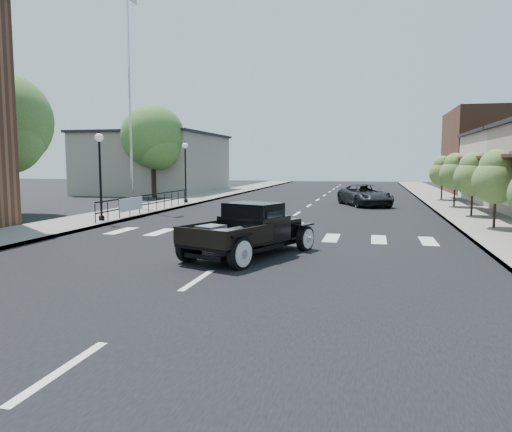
# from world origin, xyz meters

# --- Properties ---
(ground) EXTENTS (120.00, 120.00, 0.00)m
(ground) POSITION_xyz_m (0.00, 0.00, 0.00)
(ground) COLOR black
(ground) RESTS_ON ground
(road) EXTENTS (14.00, 80.00, 0.02)m
(road) POSITION_xyz_m (0.00, 15.00, 0.01)
(road) COLOR black
(road) RESTS_ON ground
(road_markings) EXTENTS (12.00, 60.00, 0.06)m
(road_markings) POSITION_xyz_m (0.00, 10.00, 0.00)
(road_markings) COLOR silver
(road_markings) RESTS_ON ground
(sidewalk_left) EXTENTS (3.00, 80.00, 0.15)m
(sidewalk_left) POSITION_xyz_m (-8.50, 15.00, 0.07)
(sidewalk_left) COLOR gray
(sidewalk_left) RESTS_ON ground
(sidewalk_right) EXTENTS (3.00, 80.00, 0.15)m
(sidewalk_right) POSITION_xyz_m (8.50, 15.00, 0.07)
(sidewalk_right) COLOR gray
(sidewalk_right) RESTS_ON ground
(low_building_left) EXTENTS (10.00, 12.00, 5.00)m
(low_building_left) POSITION_xyz_m (-15.00, 28.00, 2.50)
(low_building_left) COLOR gray
(low_building_left) RESTS_ON ground
(railing) EXTENTS (0.08, 10.00, 1.00)m
(railing) POSITION_xyz_m (-7.30, 10.00, 0.65)
(railing) COLOR black
(railing) RESTS_ON sidewalk_left
(banner) EXTENTS (0.04, 2.20, 0.60)m
(banner) POSITION_xyz_m (-7.22, 8.00, 0.45)
(banner) COLOR silver
(banner) RESTS_ON sidewalk_left
(lamp_post_b) EXTENTS (0.36, 0.36, 3.84)m
(lamp_post_b) POSITION_xyz_m (-7.60, 6.00, 2.07)
(lamp_post_b) COLOR black
(lamp_post_b) RESTS_ON sidewalk_left
(lamp_post_c) EXTENTS (0.36, 0.36, 3.84)m
(lamp_post_c) POSITION_xyz_m (-7.60, 16.00, 2.07)
(lamp_post_c) COLOR black
(lamp_post_c) RESTS_ON sidewalk_left
(flagpole) EXTENTS (0.12, 0.12, 12.11)m
(flagpole) POSITION_xyz_m (-9.20, 12.00, 6.21)
(flagpole) COLOR silver
(flagpole) RESTS_ON sidewalk_left
(big_tree_near) EXTENTS (4.80, 4.80, 7.04)m
(big_tree_near) POSITION_xyz_m (-14.00, 8.00, 3.52)
(big_tree_near) COLOR #466E2F
(big_tree_near) RESTS_ON ground
(big_tree_far) EXTENTS (4.77, 4.77, 7.01)m
(big_tree_far) POSITION_xyz_m (-12.50, 22.00, 3.50)
(big_tree_far) COLOR #466E2F
(big_tree_far) RESTS_ON ground
(small_tree_b) EXTENTS (1.72, 1.72, 2.87)m
(small_tree_b) POSITION_xyz_m (8.30, 7.17, 1.59)
(small_tree_b) COLOR #567234
(small_tree_b) RESTS_ON sidewalk_right
(small_tree_c) EXTENTS (1.72, 1.72, 2.86)m
(small_tree_c) POSITION_xyz_m (8.30, 11.68, 1.58)
(small_tree_c) COLOR #567234
(small_tree_c) RESTS_ON sidewalk_right
(small_tree_d) EXTENTS (1.75, 1.75, 2.92)m
(small_tree_d) POSITION_xyz_m (8.30, 16.81, 1.61)
(small_tree_d) COLOR #567234
(small_tree_d) RESTS_ON sidewalk_right
(small_tree_e) EXTENTS (1.70, 1.70, 2.84)m
(small_tree_e) POSITION_xyz_m (8.30, 22.22, 1.57)
(small_tree_e) COLOR #567234
(small_tree_e) RESTS_ON sidewalk_right
(hotrod_pickup) EXTENTS (3.60, 4.90, 1.54)m
(hotrod_pickup) POSITION_xyz_m (0.43, 0.05, 0.77)
(hotrod_pickup) COLOR black
(hotrod_pickup) RESTS_ON ground
(second_car) EXTENTS (3.80, 5.16, 1.30)m
(second_car) POSITION_xyz_m (3.33, 17.69, 0.65)
(second_car) COLOR black
(second_car) RESTS_ON ground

